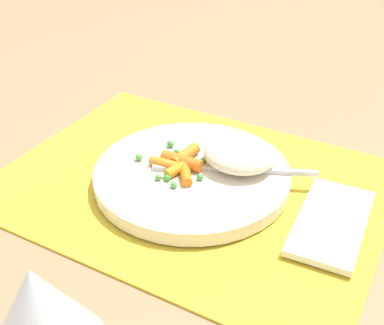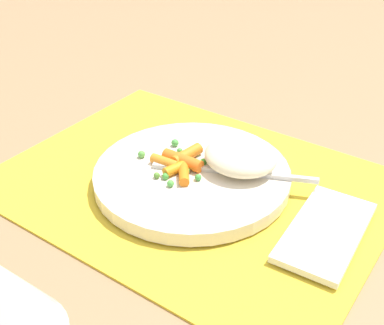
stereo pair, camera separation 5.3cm
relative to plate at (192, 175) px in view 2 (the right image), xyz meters
name	(u,v)px [view 2 (the right image)]	position (x,y,z in m)	size (l,w,h in m)	color
ground_plane	(192,185)	(0.00, 0.00, -0.01)	(2.40, 2.40, 0.00)	#997551
placemat	(192,183)	(0.00, 0.00, -0.01)	(0.47, 0.35, 0.01)	gold
plate	(192,175)	(0.00, 0.00, 0.00)	(0.24, 0.24, 0.02)	silver
rice_mound	(241,156)	(-0.05, -0.04, 0.03)	(0.09, 0.08, 0.03)	beige
carrot_portion	(181,163)	(0.01, 0.00, 0.02)	(0.07, 0.08, 0.02)	orange
pea_scatter	(180,161)	(0.02, 0.00, 0.01)	(0.10, 0.09, 0.01)	#4C9A2F
fork	(217,170)	(-0.03, -0.01, 0.01)	(0.19, 0.09, 0.01)	silver
wine_glass	(0,303)	(-0.05, 0.30, 0.09)	(0.08, 0.08, 0.15)	silver
napkin	(327,230)	(-0.18, 0.00, 0.00)	(0.07, 0.14, 0.01)	white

